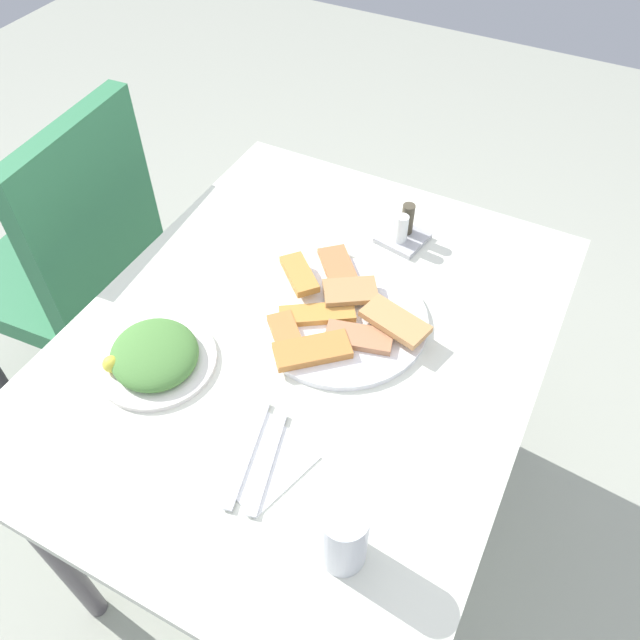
{
  "coord_description": "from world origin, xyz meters",
  "views": [
    {
      "loc": [
        -0.64,
        -0.36,
        1.62
      ],
      "look_at": [
        0.03,
        -0.02,
        0.77
      ],
      "focal_mm": 35.4,
      "sensor_mm": 36.0,
      "label": 1
    }
  ],
  "objects_px": {
    "salad_plate_greens": "(154,356)",
    "soda_can": "(344,536)",
    "fork": "(268,462)",
    "spoon": "(248,453)",
    "dining_table": "(306,368)",
    "pide_platter": "(339,317)",
    "paper_napkin": "(258,458)",
    "dining_chair": "(73,257)",
    "condiment_caddy": "(404,231)"
  },
  "relations": [
    {
      "from": "dining_table",
      "to": "soda_can",
      "type": "height_order",
      "value": "soda_can"
    },
    {
      "from": "paper_napkin",
      "to": "soda_can",
      "type": "bearing_deg",
      "value": -112.18
    },
    {
      "from": "paper_napkin",
      "to": "spoon",
      "type": "xyz_separation_m",
      "value": [
        0.0,
        0.02,
        0.0
      ]
    },
    {
      "from": "fork",
      "to": "paper_napkin",
      "type": "bearing_deg",
      "value": 75.45
    },
    {
      "from": "paper_napkin",
      "to": "spoon",
      "type": "bearing_deg",
      "value": 90.0
    },
    {
      "from": "fork",
      "to": "spoon",
      "type": "height_order",
      "value": "same"
    },
    {
      "from": "salad_plate_greens",
      "to": "spoon",
      "type": "relative_size",
      "value": 1.14
    },
    {
      "from": "dining_table",
      "to": "condiment_caddy",
      "type": "height_order",
      "value": "condiment_caddy"
    },
    {
      "from": "salad_plate_greens",
      "to": "condiment_caddy",
      "type": "xyz_separation_m",
      "value": [
        0.5,
        -0.26,
        0.01
      ]
    },
    {
      "from": "spoon",
      "to": "salad_plate_greens",
      "type": "bearing_deg",
      "value": 57.74
    },
    {
      "from": "soda_can",
      "to": "paper_napkin",
      "type": "xyz_separation_m",
      "value": [
        0.07,
        0.18,
        -0.06
      ]
    },
    {
      "from": "pide_platter",
      "to": "spoon",
      "type": "bearing_deg",
      "value": 179.33
    },
    {
      "from": "pide_platter",
      "to": "paper_napkin",
      "type": "distance_m",
      "value": 0.32
    },
    {
      "from": "fork",
      "to": "pide_platter",
      "type": "bearing_deg",
      "value": -8.71
    },
    {
      "from": "salad_plate_greens",
      "to": "fork",
      "type": "xyz_separation_m",
      "value": [
        -0.08,
        -0.28,
        -0.01
      ]
    },
    {
      "from": "dining_chair",
      "to": "fork",
      "type": "distance_m",
      "value": 0.91
    },
    {
      "from": "pide_platter",
      "to": "condiment_caddy",
      "type": "bearing_deg",
      "value": -4.21
    },
    {
      "from": "dining_table",
      "to": "pide_platter",
      "type": "height_order",
      "value": "pide_platter"
    },
    {
      "from": "fork",
      "to": "spoon",
      "type": "bearing_deg",
      "value": 75.45
    },
    {
      "from": "paper_napkin",
      "to": "spoon",
      "type": "distance_m",
      "value": 0.02
    },
    {
      "from": "dining_chair",
      "to": "paper_napkin",
      "type": "relative_size",
      "value": 6.65
    },
    {
      "from": "dining_table",
      "to": "pide_platter",
      "type": "xyz_separation_m",
      "value": [
        0.06,
        -0.04,
        0.1
      ]
    },
    {
      "from": "salad_plate_greens",
      "to": "soda_can",
      "type": "distance_m",
      "value": 0.47
    },
    {
      "from": "condiment_caddy",
      "to": "soda_can",
      "type": "bearing_deg",
      "value": -164.9
    },
    {
      "from": "dining_chair",
      "to": "pide_platter",
      "type": "distance_m",
      "value": 0.81
    },
    {
      "from": "pide_platter",
      "to": "soda_can",
      "type": "height_order",
      "value": "soda_can"
    },
    {
      "from": "dining_chair",
      "to": "paper_napkin",
      "type": "xyz_separation_m",
      "value": [
        -0.37,
        -0.79,
        0.21
      ]
    },
    {
      "from": "dining_table",
      "to": "spoon",
      "type": "height_order",
      "value": "spoon"
    },
    {
      "from": "salad_plate_greens",
      "to": "paper_napkin",
      "type": "bearing_deg",
      "value": -107.61
    },
    {
      "from": "dining_table",
      "to": "salad_plate_greens",
      "type": "height_order",
      "value": "salad_plate_greens"
    },
    {
      "from": "dining_table",
      "to": "fork",
      "type": "relative_size",
      "value": 5.62
    },
    {
      "from": "pide_platter",
      "to": "fork",
      "type": "relative_size",
      "value": 1.87
    },
    {
      "from": "pide_platter",
      "to": "soda_can",
      "type": "relative_size",
      "value": 2.78
    },
    {
      "from": "dining_table",
      "to": "fork",
      "type": "bearing_deg",
      "value": -164.79
    },
    {
      "from": "salad_plate_greens",
      "to": "spoon",
      "type": "xyz_separation_m",
      "value": [
        -0.08,
        -0.24,
        -0.01
      ]
    },
    {
      "from": "salad_plate_greens",
      "to": "spoon",
      "type": "distance_m",
      "value": 0.25
    },
    {
      "from": "salad_plate_greens",
      "to": "paper_napkin",
      "type": "distance_m",
      "value": 0.27
    },
    {
      "from": "fork",
      "to": "salad_plate_greens",
      "type": "bearing_deg",
      "value": 58.93
    },
    {
      "from": "fork",
      "to": "spoon",
      "type": "distance_m",
      "value": 0.04
    },
    {
      "from": "dining_chair",
      "to": "paper_napkin",
      "type": "height_order",
      "value": "dining_chair"
    },
    {
      "from": "soda_can",
      "to": "condiment_caddy",
      "type": "bearing_deg",
      "value": 15.1
    },
    {
      "from": "fork",
      "to": "soda_can",
      "type": "bearing_deg",
      "value": -128.89
    },
    {
      "from": "salad_plate_greens",
      "to": "paper_napkin",
      "type": "xyz_separation_m",
      "value": [
        -0.08,
        -0.26,
        -0.02
      ]
    },
    {
      "from": "dining_table",
      "to": "salad_plate_greens",
      "type": "bearing_deg",
      "value": 129.5
    },
    {
      "from": "salad_plate_greens",
      "to": "soda_can",
      "type": "bearing_deg",
      "value": -109.54
    },
    {
      "from": "spoon",
      "to": "pide_platter",
      "type": "bearing_deg",
      "value": -14.08
    },
    {
      "from": "soda_can",
      "to": "spoon",
      "type": "bearing_deg",
      "value": 69.64
    },
    {
      "from": "paper_napkin",
      "to": "fork",
      "type": "height_order",
      "value": "fork"
    },
    {
      "from": "paper_napkin",
      "to": "fork",
      "type": "bearing_deg",
      "value": -90.0
    },
    {
      "from": "soda_can",
      "to": "fork",
      "type": "height_order",
      "value": "soda_can"
    }
  ]
}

